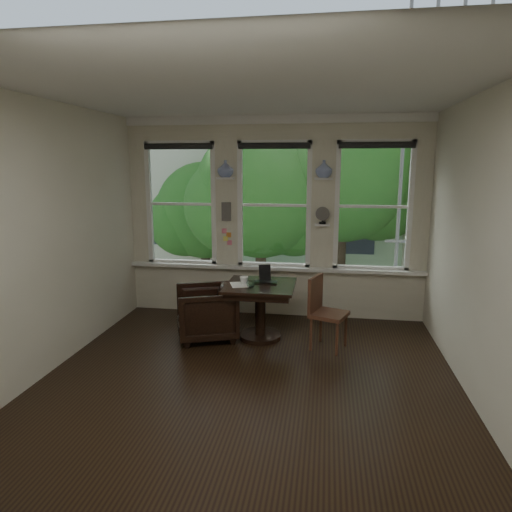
% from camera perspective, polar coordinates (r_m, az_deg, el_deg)
% --- Properties ---
extents(ground, '(4.50, 4.50, 0.00)m').
position_cam_1_polar(ground, '(5.20, -0.79, -14.88)').
color(ground, black).
rests_on(ground, ground).
extents(ceiling, '(4.50, 4.50, 0.00)m').
position_cam_1_polar(ceiling, '(4.72, -0.89, 19.90)').
color(ceiling, silver).
rests_on(ceiling, ground).
extents(wall_back, '(4.50, 0.00, 4.50)m').
position_cam_1_polar(wall_back, '(6.94, 2.30, 4.72)').
color(wall_back, beige).
rests_on(wall_back, ground).
extents(wall_front, '(4.50, 0.00, 4.50)m').
position_cam_1_polar(wall_front, '(2.60, -9.24, -6.64)').
color(wall_front, beige).
rests_on(wall_front, ground).
extents(wall_left, '(0.00, 4.50, 4.50)m').
position_cam_1_polar(wall_left, '(5.57, -24.33, 2.09)').
color(wall_left, beige).
rests_on(wall_left, ground).
extents(wall_right, '(0.00, 4.50, 4.50)m').
position_cam_1_polar(wall_right, '(4.89, 26.13, 0.79)').
color(wall_right, beige).
rests_on(wall_right, ground).
extents(window_left, '(1.10, 0.12, 1.90)m').
position_cam_1_polar(window_left, '(7.23, -9.26, 6.45)').
color(window_left, white).
rests_on(window_left, ground).
extents(window_center, '(1.10, 0.12, 1.90)m').
position_cam_1_polar(window_center, '(6.92, 2.31, 6.37)').
color(window_center, white).
rests_on(window_center, ground).
extents(window_right, '(1.10, 0.12, 1.90)m').
position_cam_1_polar(window_right, '(6.91, 14.41, 6.02)').
color(window_right, white).
rests_on(window_right, ground).
extents(shelf_left, '(0.26, 0.16, 0.03)m').
position_cam_1_polar(shelf_left, '(6.92, -3.82, 9.67)').
color(shelf_left, white).
rests_on(shelf_left, ground).
extents(shelf_right, '(0.26, 0.16, 0.03)m').
position_cam_1_polar(shelf_right, '(6.75, 8.45, 9.54)').
color(shelf_right, white).
rests_on(shelf_right, ground).
extents(intercom, '(0.14, 0.06, 0.28)m').
position_cam_1_polar(intercom, '(6.98, -3.71, 5.57)').
color(intercom, '#59544F').
rests_on(intercom, ground).
extents(sticky_notes, '(0.16, 0.01, 0.24)m').
position_cam_1_polar(sticky_notes, '(7.03, -3.67, 2.74)').
color(sticky_notes, pink).
rests_on(sticky_notes, ground).
extents(desk_fan, '(0.20, 0.20, 0.24)m').
position_cam_1_polar(desk_fan, '(6.77, 8.31, 4.71)').
color(desk_fan, '#59544F').
rests_on(desk_fan, ground).
extents(vase_left, '(0.24, 0.24, 0.25)m').
position_cam_1_polar(vase_left, '(6.92, -3.84, 10.82)').
color(vase_left, white).
rests_on(vase_left, shelf_left).
extents(vase_right, '(0.24, 0.24, 0.25)m').
position_cam_1_polar(vase_right, '(6.75, 8.48, 10.72)').
color(vase_right, white).
rests_on(vase_right, shelf_right).
extents(table, '(0.90, 0.90, 0.75)m').
position_cam_1_polar(table, '(6.13, 0.54, -6.95)').
color(table, black).
rests_on(table, ground).
extents(armchair_left, '(1.00, 0.98, 0.71)m').
position_cam_1_polar(armchair_left, '(6.18, -6.24, -7.05)').
color(armchair_left, black).
rests_on(armchair_left, ground).
extents(cushion_red, '(0.45, 0.45, 0.06)m').
position_cam_1_polar(cushion_red, '(6.15, -6.26, -6.21)').
color(cushion_red, maroon).
rests_on(cushion_red, armchair_left).
extents(side_chair_right, '(0.54, 0.54, 0.92)m').
position_cam_1_polar(side_chair_right, '(5.84, 9.12, -7.14)').
color(side_chair_right, '#412217').
rests_on(side_chair_right, ground).
extents(laptop, '(0.31, 0.21, 0.02)m').
position_cam_1_polar(laptop, '(6.04, 1.14, -3.39)').
color(laptop, black).
rests_on(laptop, table).
extents(mug, '(0.14, 0.14, 0.10)m').
position_cam_1_polar(mug, '(6.02, -1.52, -3.07)').
color(mug, white).
rests_on(mug, table).
extents(drinking_glass, '(0.13, 0.13, 0.09)m').
position_cam_1_polar(drinking_glass, '(5.86, -0.66, -3.53)').
color(drinking_glass, white).
rests_on(drinking_glass, table).
extents(tablet, '(0.18, 0.12, 0.22)m').
position_cam_1_polar(tablet, '(6.19, 1.11, -2.09)').
color(tablet, black).
rests_on(tablet, table).
extents(papers, '(0.31, 0.36, 0.00)m').
position_cam_1_polar(papers, '(6.00, -2.09, -3.60)').
color(papers, silver).
rests_on(papers, table).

